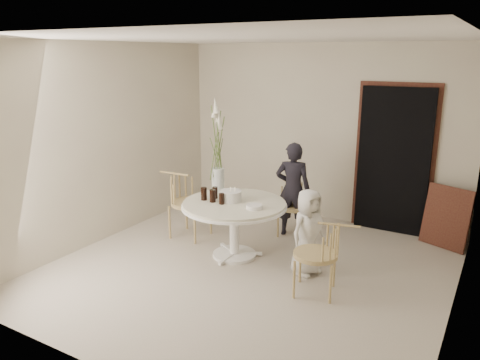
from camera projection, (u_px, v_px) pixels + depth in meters
The scene contains 18 objects.
ground at pixel (249, 269), 5.69m from camera, with size 4.50×4.50×0.00m, color beige.
room_shell at pixel (249, 138), 5.27m from camera, with size 4.50×4.50×4.50m.
doorway at pixel (394, 161), 6.68m from camera, with size 1.00×0.10×2.10m, color black.
door_trim at pixel (395, 157), 6.70m from camera, with size 1.12×0.03×2.22m, color #58321E.
table at pixel (234, 211), 5.91m from camera, with size 1.33×1.33×0.73m.
picture_frame at pixel (446, 217), 6.26m from camera, with size 0.63×0.04×0.84m, color #58321E.
chair_far at pixel (295, 199), 6.77m from camera, with size 0.49×0.51×0.77m.
chair_right at pixel (327, 248), 4.97m from camera, with size 0.56×0.53×0.83m.
chair_left at pixel (182, 195), 6.63m from camera, with size 0.57×0.53×0.92m.
girl at pixel (293, 189), 6.62m from camera, with size 0.49×0.32×1.36m, color black.
boy at pixel (308, 232), 5.47m from camera, with size 0.51×0.33×1.04m, color silver.
birthday_cake at pixel (230, 196), 5.91m from camera, with size 0.28×0.28×0.18m.
cola_tumbler_a at pixel (213, 196), 5.87m from camera, with size 0.08×0.08×0.16m, color black.
cola_tumbler_b at pixel (222, 199), 5.79m from camera, with size 0.06×0.06×0.14m, color black.
cola_tumbler_c at pixel (204, 194), 5.95m from camera, with size 0.08×0.08×0.17m, color black.
cola_tumbler_d at pixel (215, 193), 6.03m from camera, with size 0.07×0.07×0.15m, color black.
plate_stack at pixel (254, 207), 5.63m from camera, with size 0.20×0.20×0.05m, color white.
flower_vase at pixel (218, 156), 6.23m from camera, with size 0.17×0.17×1.26m.
Camera 1 is at (2.53, -4.55, 2.54)m, focal length 35.00 mm.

